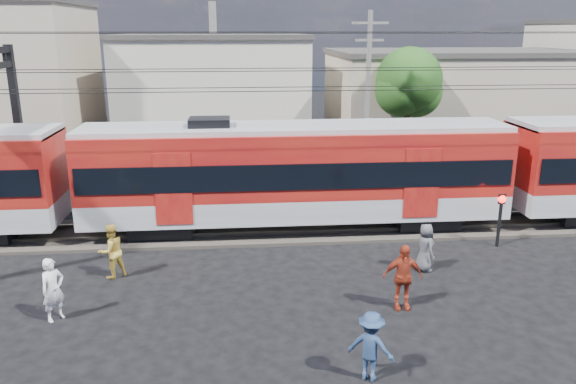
% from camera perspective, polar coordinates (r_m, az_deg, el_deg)
% --- Properties ---
extents(ground, '(120.00, 120.00, 0.00)m').
position_cam_1_polar(ground, '(14.83, -2.75, -14.70)').
color(ground, black).
rests_on(ground, ground).
extents(track_bed, '(70.00, 3.40, 0.12)m').
position_cam_1_polar(track_bed, '(22.05, -3.64, -3.84)').
color(track_bed, '#2D2823').
rests_on(track_bed, ground).
extents(rail_near, '(70.00, 0.12, 0.12)m').
position_cam_1_polar(rail_near, '(21.31, -3.59, -4.23)').
color(rail_near, '#59544C').
rests_on(rail_near, track_bed).
extents(rail_far, '(70.00, 0.12, 0.12)m').
position_cam_1_polar(rail_far, '(22.72, -3.69, -2.91)').
color(rail_far, '#59544C').
rests_on(rail_far, track_bed).
extents(commuter_train, '(50.30, 3.08, 4.17)m').
position_cam_1_polar(commuter_train, '(21.49, 1.34, 2.18)').
color(commuter_train, black).
rests_on(commuter_train, ground).
extents(catenary, '(70.00, 9.30, 7.52)m').
position_cam_1_polar(catenary, '(22.42, -26.82, 8.16)').
color(catenary, black).
rests_on(catenary, ground).
extents(building_midwest, '(12.24, 12.24, 7.30)m').
position_cam_1_polar(building_midwest, '(39.94, -7.42, 10.41)').
color(building_midwest, beige).
rests_on(building_midwest, ground).
extents(building_mideast, '(16.32, 10.20, 6.30)m').
position_cam_1_polar(building_mideast, '(39.70, 16.50, 9.12)').
color(building_mideast, tan).
rests_on(building_mideast, ground).
extents(utility_pole_mid, '(1.80, 0.24, 8.50)m').
position_cam_1_polar(utility_pole_mid, '(28.62, 8.08, 9.89)').
color(utility_pole_mid, slate).
rests_on(utility_pole_mid, ground).
extents(tree_near, '(3.82, 3.64, 6.72)m').
position_cam_1_polar(tree_near, '(32.41, 12.44, 10.63)').
color(tree_near, '#382619').
rests_on(tree_near, ground).
extents(pedestrian_a, '(0.75, 0.76, 1.77)m').
position_cam_1_polar(pedestrian_a, '(16.55, -22.76, -9.12)').
color(pedestrian_a, white).
rests_on(pedestrian_a, ground).
extents(pedestrian_b, '(1.09, 1.06, 1.76)m').
position_cam_1_polar(pedestrian_b, '(18.65, -17.51, -5.74)').
color(pedestrian_b, gold).
rests_on(pedestrian_b, ground).
extents(pedestrian_c, '(1.23, 1.05, 1.65)m').
position_cam_1_polar(pedestrian_c, '(13.08, 8.41, -15.24)').
color(pedestrian_c, navy).
rests_on(pedestrian_c, ground).
extents(pedestrian_d, '(1.14, 0.50, 1.92)m').
position_cam_1_polar(pedestrian_d, '(16.17, 11.57, -8.44)').
color(pedestrian_d, '#9A311C').
rests_on(pedestrian_d, ground).
extents(pedestrian_e, '(0.70, 0.89, 1.60)m').
position_cam_1_polar(pedestrian_e, '(18.83, 13.76, -5.49)').
color(pedestrian_e, '#4A4A4E').
rests_on(pedestrian_e, ground).
extents(crossing_signal, '(0.29, 0.29, 1.98)m').
position_cam_1_polar(crossing_signal, '(21.48, 20.79, -1.76)').
color(crossing_signal, black).
rests_on(crossing_signal, ground).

